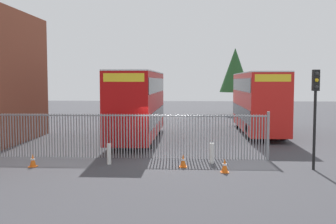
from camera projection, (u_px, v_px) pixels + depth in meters
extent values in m
plane|color=#3D3D42|center=(172.00, 136.00, 28.04)|extent=(100.00, 100.00, 0.00)
cylinder|color=gray|center=(0.00, 135.00, 20.50)|extent=(0.06, 0.06, 2.20)
cylinder|color=gray|center=(3.00, 135.00, 20.49)|extent=(0.06, 0.06, 2.20)
cylinder|color=gray|center=(5.00, 135.00, 20.48)|extent=(0.06, 0.06, 2.20)
cylinder|color=gray|center=(8.00, 135.00, 20.47)|extent=(0.06, 0.06, 2.20)
cylinder|color=gray|center=(11.00, 135.00, 20.47)|extent=(0.06, 0.06, 2.20)
cylinder|color=gray|center=(14.00, 135.00, 20.46)|extent=(0.06, 0.06, 2.20)
cylinder|color=gray|center=(16.00, 135.00, 20.45)|extent=(0.06, 0.06, 2.20)
cylinder|color=gray|center=(19.00, 135.00, 20.44)|extent=(0.06, 0.06, 2.20)
cylinder|color=gray|center=(22.00, 135.00, 20.43)|extent=(0.06, 0.06, 2.20)
cylinder|color=gray|center=(24.00, 135.00, 20.42)|extent=(0.06, 0.06, 2.20)
cylinder|color=gray|center=(27.00, 135.00, 20.41)|extent=(0.06, 0.06, 2.20)
cylinder|color=gray|center=(30.00, 135.00, 20.41)|extent=(0.06, 0.06, 2.20)
cylinder|color=gray|center=(33.00, 135.00, 20.40)|extent=(0.06, 0.06, 2.20)
cylinder|color=gray|center=(35.00, 135.00, 20.39)|extent=(0.06, 0.06, 2.20)
cylinder|color=gray|center=(38.00, 135.00, 20.38)|extent=(0.06, 0.06, 2.20)
cylinder|color=gray|center=(41.00, 135.00, 20.37)|extent=(0.06, 0.06, 2.20)
cylinder|color=gray|center=(44.00, 135.00, 20.36)|extent=(0.06, 0.06, 2.20)
cylinder|color=gray|center=(46.00, 135.00, 20.36)|extent=(0.06, 0.06, 2.20)
cylinder|color=gray|center=(49.00, 135.00, 20.35)|extent=(0.06, 0.06, 2.20)
cylinder|color=gray|center=(52.00, 135.00, 20.34)|extent=(0.06, 0.06, 2.20)
cylinder|color=gray|center=(55.00, 135.00, 20.33)|extent=(0.06, 0.06, 2.20)
cylinder|color=gray|center=(57.00, 136.00, 20.32)|extent=(0.06, 0.06, 2.20)
cylinder|color=gray|center=(60.00, 136.00, 20.31)|extent=(0.06, 0.06, 2.20)
cylinder|color=gray|center=(63.00, 136.00, 20.30)|extent=(0.06, 0.06, 2.20)
cylinder|color=gray|center=(66.00, 136.00, 20.30)|extent=(0.06, 0.06, 2.20)
cylinder|color=gray|center=(68.00, 136.00, 20.29)|extent=(0.06, 0.06, 2.20)
cylinder|color=gray|center=(71.00, 136.00, 20.28)|extent=(0.06, 0.06, 2.20)
cylinder|color=gray|center=(74.00, 136.00, 20.27)|extent=(0.06, 0.06, 2.20)
cylinder|color=gray|center=(77.00, 136.00, 20.26)|extent=(0.06, 0.06, 2.20)
cylinder|color=gray|center=(79.00, 136.00, 20.25)|extent=(0.06, 0.06, 2.20)
cylinder|color=gray|center=(82.00, 136.00, 20.24)|extent=(0.06, 0.06, 2.20)
cylinder|color=gray|center=(85.00, 136.00, 20.24)|extent=(0.06, 0.06, 2.20)
cylinder|color=gray|center=(88.00, 136.00, 20.23)|extent=(0.06, 0.06, 2.20)
cylinder|color=gray|center=(91.00, 136.00, 20.22)|extent=(0.06, 0.06, 2.20)
cylinder|color=gray|center=(93.00, 136.00, 20.21)|extent=(0.06, 0.06, 2.20)
cylinder|color=gray|center=(96.00, 136.00, 20.20)|extent=(0.06, 0.06, 2.20)
cylinder|color=gray|center=(99.00, 136.00, 20.19)|extent=(0.06, 0.06, 2.20)
cylinder|color=gray|center=(102.00, 136.00, 20.18)|extent=(0.06, 0.06, 2.20)
cylinder|color=gray|center=(105.00, 136.00, 20.18)|extent=(0.06, 0.06, 2.20)
cylinder|color=gray|center=(107.00, 136.00, 20.17)|extent=(0.06, 0.06, 2.20)
cylinder|color=gray|center=(110.00, 136.00, 20.16)|extent=(0.06, 0.06, 2.20)
cylinder|color=gray|center=(113.00, 136.00, 20.15)|extent=(0.06, 0.06, 2.20)
cylinder|color=gray|center=(116.00, 136.00, 20.14)|extent=(0.06, 0.06, 2.20)
cylinder|color=gray|center=(119.00, 136.00, 20.13)|extent=(0.06, 0.06, 2.20)
cylinder|color=gray|center=(121.00, 136.00, 20.12)|extent=(0.06, 0.06, 2.20)
cylinder|color=gray|center=(124.00, 136.00, 20.12)|extent=(0.06, 0.06, 2.20)
cylinder|color=gray|center=(127.00, 136.00, 20.11)|extent=(0.06, 0.06, 2.20)
cylinder|color=gray|center=(130.00, 136.00, 20.10)|extent=(0.06, 0.06, 2.20)
cylinder|color=gray|center=(133.00, 136.00, 20.09)|extent=(0.06, 0.06, 2.20)
cylinder|color=gray|center=(135.00, 136.00, 20.08)|extent=(0.06, 0.06, 2.20)
cylinder|color=gray|center=(138.00, 136.00, 20.07)|extent=(0.06, 0.06, 2.20)
cylinder|color=gray|center=(141.00, 136.00, 20.06)|extent=(0.06, 0.06, 2.20)
cylinder|color=gray|center=(144.00, 136.00, 20.06)|extent=(0.06, 0.06, 2.20)
cylinder|color=gray|center=(147.00, 136.00, 20.05)|extent=(0.06, 0.06, 2.20)
cylinder|color=gray|center=(150.00, 136.00, 20.04)|extent=(0.06, 0.06, 2.20)
cylinder|color=gray|center=(152.00, 136.00, 20.03)|extent=(0.06, 0.06, 2.20)
cylinder|color=gray|center=(155.00, 136.00, 20.02)|extent=(0.06, 0.06, 2.20)
cylinder|color=gray|center=(158.00, 136.00, 20.01)|extent=(0.06, 0.06, 2.20)
cylinder|color=gray|center=(161.00, 136.00, 20.00)|extent=(0.06, 0.06, 2.20)
cylinder|color=gray|center=(164.00, 136.00, 20.00)|extent=(0.06, 0.06, 2.20)
cylinder|color=gray|center=(167.00, 136.00, 19.99)|extent=(0.06, 0.06, 2.20)
cylinder|color=gray|center=(170.00, 136.00, 19.98)|extent=(0.06, 0.06, 2.20)
cylinder|color=gray|center=(172.00, 136.00, 19.97)|extent=(0.06, 0.06, 2.20)
cylinder|color=gray|center=(175.00, 136.00, 19.96)|extent=(0.06, 0.06, 2.20)
cylinder|color=gray|center=(178.00, 137.00, 19.95)|extent=(0.06, 0.06, 2.20)
cylinder|color=gray|center=(181.00, 137.00, 19.94)|extent=(0.06, 0.06, 2.20)
cylinder|color=gray|center=(184.00, 137.00, 19.94)|extent=(0.06, 0.06, 2.20)
cylinder|color=gray|center=(187.00, 137.00, 19.93)|extent=(0.06, 0.06, 2.20)
cylinder|color=gray|center=(190.00, 137.00, 19.92)|extent=(0.06, 0.06, 2.20)
cylinder|color=gray|center=(192.00, 137.00, 19.91)|extent=(0.06, 0.06, 2.20)
cylinder|color=gray|center=(195.00, 137.00, 19.90)|extent=(0.06, 0.06, 2.20)
cylinder|color=gray|center=(198.00, 137.00, 19.89)|extent=(0.06, 0.06, 2.20)
cylinder|color=gray|center=(201.00, 137.00, 19.88)|extent=(0.06, 0.06, 2.20)
cylinder|color=gray|center=(204.00, 137.00, 19.88)|extent=(0.06, 0.06, 2.20)
cylinder|color=gray|center=(207.00, 137.00, 19.87)|extent=(0.06, 0.06, 2.20)
cylinder|color=gray|center=(210.00, 137.00, 19.86)|extent=(0.06, 0.06, 2.20)
cylinder|color=gray|center=(213.00, 137.00, 19.85)|extent=(0.06, 0.06, 2.20)
cylinder|color=gray|center=(215.00, 137.00, 19.84)|extent=(0.06, 0.06, 2.20)
cylinder|color=gray|center=(218.00, 137.00, 19.83)|extent=(0.06, 0.06, 2.20)
cylinder|color=gray|center=(221.00, 137.00, 19.83)|extent=(0.06, 0.06, 2.20)
cylinder|color=gray|center=(224.00, 137.00, 19.82)|extent=(0.06, 0.06, 2.20)
cylinder|color=gray|center=(227.00, 137.00, 19.81)|extent=(0.06, 0.06, 2.20)
cylinder|color=gray|center=(230.00, 137.00, 19.80)|extent=(0.06, 0.06, 2.20)
cylinder|color=gray|center=(233.00, 137.00, 19.79)|extent=(0.06, 0.06, 2.20)
cylinder|color=gray|center=(236.00, 137.00, 19.78)|extent=(0.06, 0.06, 2.20)
cylinder|color=gray|center=(239.00, 137.00, 19.77)|extent=(0.06, 0.06, 2.20)
cylinder|color=gray|center=(242.00, 137.00, 19.77)|extent=(0.06, 0.06, 2.20)
cylinder|color=gray|center=(245.00, 137.00, 19.76)|extent=(0.06, 0.06, 2.20)
cylinder|color=gray|center=(247.00, 137.00, 19.75)|extent=(0.06, 0.06, 2.20)
cylinder|color=gray|center=(250.00, 137.00, 19.74)|extent=(0.06, 0.06, 2.20)
cylinder|color=gray|center=(253.00, 137.00, 19.73)|extent=(0.06, 0.06, 2.20)
cylinder|color=gray|center=(256.00, 137.00, 19.72)|extent=(0.06, 0.06, 2.20)
cylinder|color=gray|center=(259.00, 137.00, 19.71)|extent=(0.06, 0.06, 2.20)
cylinder|color=gray|center=(262.00, 137.00, 19.71)|extent=(0.06, 0.06, 2.20)
cylinder|color=gray|center=(265.00, 137.00, 19.70)|extent=(0.06, 0.06, 2.20)
cylinder|color=gray|center=(268.00, 137.00, 19.69)|extent=(0.06, 0.06, 2.20)
cylinder|color=gray|center=(128.00, 116.00, 20.03)|extent=(13.63, 0.07, 0.07)
cylinder|color=gray|center=(268.00, 136.00, 19.68)|extent=(0.14, 0.14, 2.35)
cube|color=#B70C0C|center=(138.00, 104.00, 26.32)|extent=(2.50, 10.80, 4.00)
cube|color=black|center=(138.00, 116.00, 26.38)|extent=(2.54, 10.37, 0.90)
cube|color=black|center=(138.00, 85.00, 26.23)|extent=(2.54, 10.37, 0.90)
cube|color=yellow|center=(124.00, 77.00, 20.87)|extent=(2.12, 0.12, 0.44)
cube|color=silver|center=(138.00, 72.00, 26.17)|extent=(2.50, 10.80, 0.08)
cylinder|color=black|center=(111.00, 139.00, 23.20)|extent=(0.30, 1.04, 1.04)
cylinder|color=black|center=(150.00, 139.00, 23.06)|extent=(0.30, 1.04, 1.04)
cylinder|color=black|center=(129.00, 127.00, 29.48)|extent=(0.30, 1.04, 1.04)
cylinder|color=black|center=(159.00, 127.00, 29.35)|extent=(0.30, 1.04, 1.04)
cube|color=red|center=(258.00, 101.00, 29.55)|extent=(2.50, 10.80, 4.00)
cube|color=black|center=(258.00, 112.00, 29.61)|extent=(2.54, 10.37, 0.90)
cube|color=black|center=(258.00, 85.00, 29.46)|extent=(2.54, 10.37, 0.90)
cube|color=yellow|center=(273.00, 78.00, 24.10)|extent=(2.12, 0.12, 0.44)
cube|color=silver|center=(258.00, 73.00, 29.40)|extent=(2.50, 10.80, 0.08)
cylinder|color=black|center=(249.00, 132.00, 26.42)|extent=(0.30, 1.04, 1.04)
cylinder|color=black|center=(283.00, 132.00, 26.29)|extent=(0.30, 1.04, 1.04)
cylinder|color=black|center=(238.00, 122.00, 32.71)|extent=(0.30, 1.04, 1.04)
cylinder|color=black|center=(265.00, 122.00, 32.58)|extent=(0.30, 1.04, 1.04)
cylinder|color=silver|center=(109.00, 154.00, 18.68)|extent=(0.20, 0.20, 0.95)
cylinder|color=silver|center=(212.00, 153.00, 18.84)|extent=(0.20, 0.20, 0.95)
cube|color=orange|center=(33.00, 166.00, 18.12)|extent=(0.34, 0.34, 0.04)
cone|color=orange|center=(33.00, 160.00, 18.10)|extent=(0.28, 0.28, 0.55)
cylinder|color=white|center=(33.00, 159.00, 18.09)|extent=(0.19, 0.19, 0.07)
cube|color=orange|center=(225.00, 172.00, 16.98)|extent=(0.34, 0.34, 0.04)
cone|color=orange|center=(225.00, 165.00, 16.96)|extent=(0.28, 0.28, 0.55)
cylinder|color=white|center=(225.00, 164.00, 16.96)|extent=(0.19, 0.19, 0.07)
cube|color=orange|center=(183.00, 167.00, 18.03)|extent=(0.34, 0.34, 0.04)
cone|color=orange|center=(183.00, 160.00, 18.01)|extent=(0.28, 0.28, 0.55)
cylinder|color=white|center=(183.00, 160.00, 18.00)|extent=(0.19, 0.19, 0.07)
cylinder|color=black|center=(314.00, 131.00, 17.42)|extent=(0.12, 0.12, 3.40)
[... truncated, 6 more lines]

